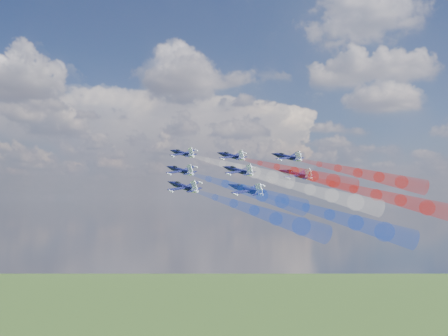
# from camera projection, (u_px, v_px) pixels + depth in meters

# --- Properties ---
(jet_lead) EXTENTS (15.95, 15.71, 8.36)m
(jet_lead) POSITION_uv_depth(u_px,v_px,m) (182.00, 153.00, 161.80)
(jet_lead) COLOR black
(trail_lead) EXTENTS (32.27, 26.85, 13.54)m
(trail_lead) POSITION_uv_depth(u_px,v_px,m) (238.00, 168.00, 144.63)
(trail_lead) COLOR white
(jet_inner_left) EXTENTS (15.95, 15.71, 8.36)m
(jet_inner_left) POSITION_uv_depth(u_px,v_px,m) (181.00, 170.00, 144.72)
(jet_inner_left) COLOR black
(trail_inner_left) EXTENTS (32.27, 26.85, 13.54)m
(trail_inner_left) POSITION_uv_depth(u_px,v_px,m) (243.00, 189.00, 127.55)
(trail_inner_left) COLOR blue
(jet_inner_right) EXTENTS (15.95, 15.71, 8.36)m
(jet_inner_right) POSITION_uv_depth(u_px,v_px,m) (232.00, 156.00, 157.27)
(jet_inner_right) COLOR black
(trail_inner_right) EXTENTS (32.27, 26.85, 13.54)m
(trail_inner_right) POSITION_uv_depth(u_px,v_px,m) (294.00, 171.00, 140.10)
(trail_inner_right) COLOR red
(jet_outer_left) EXTENTS (15.95, 15.71, 8.36)m
(jet_outer_left) POSITION_uv_depth(u_px,v_px,m) (183.00, 187.00, 129.70)
(jet_outer_left) COLOR black
(trail_outer_left) EXTENTS (32.27, 26.85, 13.54)m
(trail_outer_left) POSITION_uv_depth(u_px,v_px,m) (254.00, 210.00, 112.53)
(trail_outer_left) COLOR blue
(jet_center_third) EXTENTS (15.95, 15.71, 8.36)m
(jet_center_third) POSITION_uv_depth(u_px,v_px,m) (239.00, 171.00, 142.46)
(jet_center_third) COLOR black
(trail_center_third) EXTENTS (32.27, 26.85, 13.54)m
(trail_center_third) POSITION_uv_depth(u_px,v_px,m) (310.00, 190.00, 125.28)
(trail_center_third) COLOR white
(jet_outer_right) EXTENTS (15.95, 15.71, 8.36)m
(jet_outer_right) POSITION_uv_depth(u_px,v_px,m) (287.00, 157.00, 155.96)
(jet_outer_right) COLOR black
(trail_outer_right) EXTENTS (32.27, 26.85, 13.54)m
(trail_outer_right) POSITION_uv_depth(u_px,v_px,m) (358.00, 173.00, 138.79)
(trail_outer_right) COLOR red
(jet_rear_left) EXTENTS (15.95, 15.71, 8.36)m
(jet_rear_left) POSITION_uv_depth(u_px,v_px,m) (246.00, 190.00, 126.28)
(jet_rear_left) COLOR black
(trail_rear_left) EXTENTS (32.27, 26.85, 13.54)m
(trail_rear_left) POSITION_uv_depth(u_px,v_px,m) (330.00, 215.00, 109.11)
(trail_rear_left) COLOR blue
(jet_rear_right) EXTENTS (15.95, 15.71, 8.36)m
(jet_rear_right) POSITION_uv_depth(u_px,v_px,m) (296.00, 175.00, 140.54)
(jet_rear_right) COLOR black
(trail_rear_right) EXTENTS (32.27, 26.85, 13.54)m
(trail_rear_right) POSITION_uv_depth(u_px,v_px,m) (376.00, 194.00, 123.36)
(trail_rear_right) COLOR red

